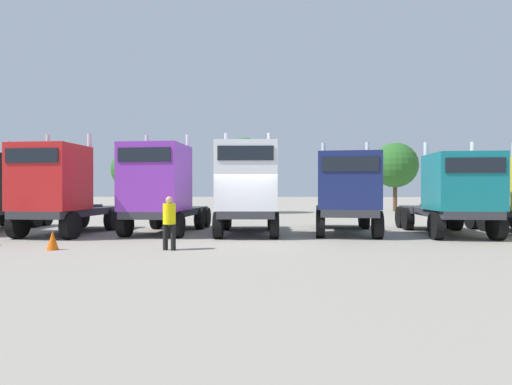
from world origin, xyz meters
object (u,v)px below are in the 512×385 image
object	(u,v)px
semi_truck_teal	(454,194)
visitor_in_hivis	(169,219)
traffic_cone_near	(53,240)
semi_truck_white	(247,188)
semi_truck_red	(60,190)
semi_truck_navy	(346,192)
semi_truck_purple	(160,188)

from	to	relation	value
semi_truck_teal	visitor_in_hivis	size ratio (longest dim) A/B	3.64
visitor_in_hivis	traffic_cone_near	size ratio (longest dim) A/B	2.78
semi_truck_white	traffic_cone_near	world-z (taller)	semi_truck_white
semi_truck_red	semi_truck_navy	bearing A→B (deg)	98.44
semi_truck_navy	semi_truck_white	bearing A→B (deg)	-76.78
semi_truck_white	semi_truck_navy	xyz separation A→B (m)	(4.20, 0.56, -0.20)
semi_truck_white	semi_truck_purple	bearing A→B (deg)	-95.28
semi_truck_red	semi_truck_teal	distance (m)	16.28
semi_truck_red	semi_truck_purple	bearing A→B (deg)	103.35
semi_truck_navy	semi_truck_teal	bearing A→B (deg)	90.13
semi_truck_navy	visitor_in_hivis	size ratio (longest dim) A/B	3.92
traffic_cone_near	semi_truck_white	bearing A→B (deg)	36.59
semi_truck_purple	semi_truck_teal	size ratio (longest dim) A/B	0.96
semi_truck_navy	traffic_cone_near	distance (m)	11.28
semi_truck_navy	traffic_cone_near	world-z (taller)	semi_truck_navy
semi_truck_white	visitor_in_hivis	world-z (taller)	semi_truck_white
visitor_in_hivis	semi_truck_white	bearing A→B (deg)	-13.06
semi_truck_white	semi_truck_teal	xyz separation A→B (m)	(8.49, 0.15, -0.27)
semi_truck_purple	traffic_cone_near	bearing A→B (deg)	-21.71
semi_truck_red	semi_truck_white	distance (m)	7.79
semi_truck_white	semi_truck_red	bearing A→B (deg)	-88.55
semi_truck_white	semi_truck_teal	size ratio (longest dim) A/B	0.94
semi_truck_red	semi_truck_teal	world-z (taller)	semi_truck_red
semi_truck_red	semi_truck_purple	world-z (taller)	semi_truck_purple
visitor_in_hivis	traffic_cone_near	bearing A→B (deg)	106.68
traffic_cone_near	semi_truck_red	bearing A→B (deg)	116.87
semi_truck_purple	traffic_cone_near	size ratio (longest dim) A/B	9.73
semi_truck_teal	traffic_cone_near	bearing A→B (deg)	-70.88
semi_truck_white	semi_truck_teal	bearing A→B (deg)	88.37
semi_truck_purple	semi_truck_red	bearing A→B (deg)	-76.39
visitor_in_hivis	traffic_cone_near	xyz separation A→B (m)	(-3.71, -0.17, -0.68)
semi_truck_navy	semi_truck_red	bearing A→B (deg)	-79.06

